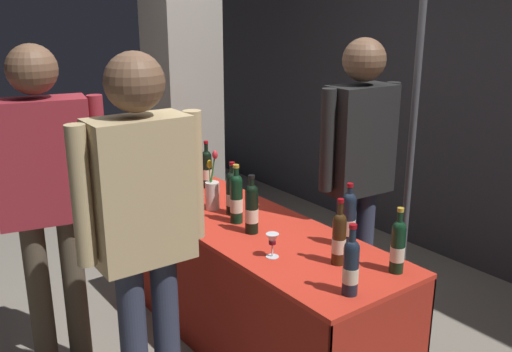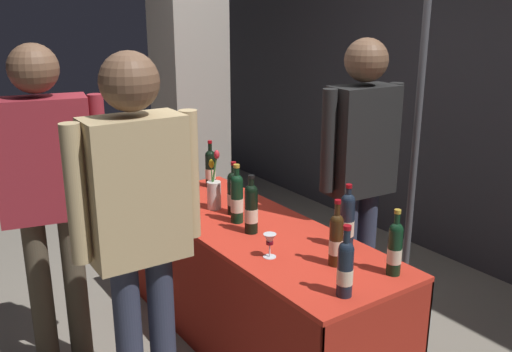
# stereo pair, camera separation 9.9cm
# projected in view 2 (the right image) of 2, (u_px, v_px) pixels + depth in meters

# --- Properties ---
(ground_plane) EXTENTS (12.00, 12.00, 0.00)m
(ground_plane) POSITION_uv_depth(u_px,v_px,m) (256.00, 344.00, 3.35)
(ground_plane) COLOR gray
(back_partition) EXTENTS (6.72, 0.12, 3.17)m
(back_partition) POSITION_uv_depth(u_px,v_px,m) (488.00, 54.00, 3.96)
(back_partition) COLOR #2D2D33
(back_partition) RESTS_ON ground_plane
(concrete_pillar) EXTENTS (0.47, 0.47, 2.96)m
(concrete_pillar) POSITION_uv_depth(u_px,v_px,m) (189.00, 64.00, 4.40)
(concrete_pillar) COLOR gray
(concrete_pillar) RESTS_ON ground_plane
(tasting_table) EXTENTS (1.89, 0.67, 0.74)m
(tasting_table) POSITION_uv_depth(u_px,v_px,m) (256.00, 265.00, 3.20)
(tasting_table) COLOR red
(tasting_table) RESTS_ON ground_plane
(featured_wine_bottle) EXTENTS (0.07, 0.07, 0.34)m
(featured_wine_bottle) POSITION_uv_depth(u_px,v_px,m) (347.00, 220.00, 2.84)
(featured_wine_bottle) COLOR #192333
(featured_wine_bottle) RESTS_ON tasting_table
(display_bottle_0) EXTENTS (0.07, 0.07, 0.33)m
(display_bottle_0) POSITION_uv_depth(u_px,v_px,m) (336.00, 239.00, 2.65)
(display_bottle_0) COLOR #38230F
(display_bottle_0) RESTS_ON tasting_table
(display_bottle_1) EXTENTS (0.07, 0.07, 0.32)m
(display_bottle_1) POSITION_uv_depth(u_px,v_px,m) (210.00, 168.00, 3.79)
(display_bottle_1) COLOR black
(display_bottle_1) RESTS_ON tasting_table
(display_bottle_2) EXTENTS (0.07, 0.07, 0.34)m
(display_bottle_2) POSITION_uv_depth(u_px,v_px,m) (237.00, 198.00, 3.17)
(display_bottle_2) COLOR black
(display_bottle_2) RESTS_ON tasting_table
(display_bottle_3) EXTENTS (0.08, 0.08, 0.32)m
(display_bottle_3) POSITION_uv_depth(u_px,v_px,m) (234.00, 192.00, 3.30)
(display_bottle_3) COLOR black
(display_bottle_3) RESTS_ON tasting_table
(display_bottle_4) EXTENTS (0.07, 0.07, 0.32)m
(display_bottle_4) POSITION_uv_depth(u_px,v_px,m) (395.00, 248.00, 2.56)
(display_bottle_4) COLOR black
(display_bottle_4) RESTS_ON tasting_table
(display_bottle_5) EXTENTS (0.07, 0.07, 0.32)m
(display_bottle_5) POSITION_uv_depth(u_px,v_px,m) (345.00, 267.00, 2.37)
(display_bottle_5) COLOR #192333
(display_bottle_5) RESTS_ON tasting_table
(display_bottle_6) EXTENTS (0.07, 0.07, 0.33)m
(display_bottle_6) POSITION_uv_depth(u_px,v_px,m) (251.00, 208.00, 3.03)
(display_bottle_6) COLOR black
(display_bottle_6) RESTS_ON tasting_table
(wine_glass_near_vendor) EXTENTS (0.07, 0.07, 0.13)m
(wine_glass_near_vendor) POSITION_uv_depth(u_px,v_px,m) (188.00, 200.00, 3.29)
(wine_glass_near_vendor) COLOR silver
(wine_glass_near_vendor) RESTS_ON tasting_table
(wine_glass_mid) EXTENTS (0.07, 0.07, 0.14)m
(wine_glass_mid) POSITION_uv_depth(u_px,v_px,m) (171.00, 187.00, 3.52)
(wine_glass_mid) COLOR silver
(wine_glass_mid) RESTS_ON tasting_table
(wine_glass_near_taster) EXTENTS (0.06, 0.06, 0.12)m
(wine_glass_near_taster) POSITION_uv_depth(u_px,v_px,m) (270.00, 241.00, 2.74)
(wine_glass_near_taster) COLOR silver
(wine_glass_near_taster) RESTS_ON tasting_table
(flower_vase) EXTENTS (0.09, 0.08, 0.37)m
(flower_vase) POSITION_uv_depth(u_px,v_px,m) (214.00, 191.00, 3.39)
(flower_vase) COLOR silver
(flower_vase) RESTS_ON tasting_table
(vendor_presenter) EXTENTS (0.24, 0.55, 1.76)m
(vendor_presenter) POSITION_uv_depth(u_px,v_px,m) (361.00, 162.00, 3.24)
(vendor_presenter) COLOR #2D3347
(vendor_presenter) RESTS_ON ground_plane
(taster_foreground_right) EXTENTS (0.31, 0.61, 1.76)m
(taster_foreground_right) POSITION_uv_depth(u_px,v_px,m) (46.00, 182.00, 2.85)
(taster_foreground_right) COLOR #4C4233
(taster_foreground_right) RESTS_ON ground_plane
(taster_foreground_left) EXTENTS (0.24, 0.58, 1.76)m
(taster_foreground_left) POSITION_uv_depth(u_px,v_px,m) (138.00, 218.00, 2.39)
(taster_foreground_left) COLOR #2D3347
(taster_foreground_left) RESTS_ON ground_plane
(booth_signpost) EXTENTS (0.48, 0.04, 2.38)m
(booth_signpost) POSITION_uv_depth(u_px,v_px,m) (420.00, 95.00, 3.35)
(booth_signpost) COLOR #47474C
(booth_signpost) RESTS_ON ground_plane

